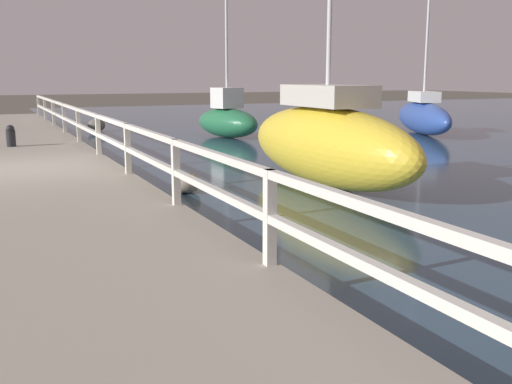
{
  "coord_description": "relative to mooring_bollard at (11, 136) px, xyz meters",
  "views": [
    {
      "loc": [
        -0.6,
        -12.23,
        2.1
      ],
      "look_at": [
        3.98,
        -2.23,
        -0.04
      ],
      "focal_mm": 42.0,
      "sensor_mm": 36.0,
      "label": 1
    }
  ],
  "objects": [
    {
      "name": "dock_walkway",
      "position": [
        -0.05,
        -4.02,
        -0.44
      ],
      "size": [
        3.74,
        36.0,
        0.34
      ],
      "color": "gray",
      "rests_on": "ground"
    },
    {
      "name": "sailboat_green",
      "position": [
        7.06,
        2.96,
        0.0
      ],
      "size": [
        1.86,
        3.31,
        4.81
      ],
      "rotation": [
        0.0,
        0.0,
        0.21
      ],
      "color": "#236B42",
      "rests_on": "water_surface"
    },
    {
      "name": "boulder_near_dock",
      "position": [
        2.67,
        -6.0,
        -0.43
      ],
      "size": [
        0.5,
        0.45,
        0.38
      ],
      "color": "gray",
      "rests_on": "ground"
    },
    {
      "name": "railing",
      "position": [
        1.72,
        -4.02,
        0.35
      ],
      "size": [
        0.1,
        32.5,
        0.91
      ],
      "color": "silver",
      "rests_on": "dock_walkway"
    },
    {
      "name": "ground_plane",
      "position": [
        -0.05,
        -4.02,
        -0.62
      ],
      "size": [
        120.0,
        120.0,
        0.0
      ],
      "primitive_type": "plane",
      "color": "#4C473D"
    },
    {
      "name": "mooring_bollard",
      "position": [
        0.0,
        0.0,
        0.0
      ],
      "size": [
        0.23,
        0.23,
        0.54
      ],
      "color": "black",
      "rests_on": "dock_walkway"
    },
    {
      "name": "sailboat_blue",
      "position": [
        14.04,
        1.17,
        0.05
      ],
      "size": [
        3.16,
        5.49,
        7.49
      ],
      "rotation": [
        0.0,
        0.0,
        -0.41
      ],
      "color": "#2D4C9E",
      "rests_on": "water_surface"
    },
    {
      "name": "boulder_water_edge",
      "position": [
        3.34,
        7.09,
        -0.37
      ],
      "size": [
        0.66,
        0.59,
        0.49
      ],
      "color": "#666056",
      "rests_on": "ground"
    },
    {
      "name": "sailboat_yellow",
      "position": [
        5.37,
        -6.38,
        0.23
      ],
      "size": [
        1.43,
        5.53,
        7.28
      ],
      "rotation": [
        0.0,
        0.0,
        -0.0
      ],
      "color": "gold",
      "rests_on": "water_surface"
    }
  ]
}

